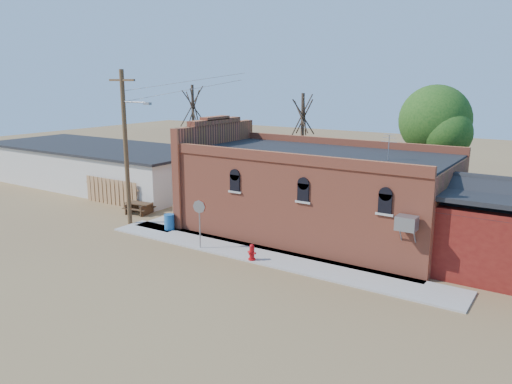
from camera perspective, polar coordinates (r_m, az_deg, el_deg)
The scene contains 15 objects.
ground at distance 24.64m, azimuth -3.14°, elevation -7.30°, with size 120.00×120.00×0.00m, color brown.
sidewalk_south at distance 24.53m, azimuth 0.96°, elevation -7.29°, with size 19.00×2.20×0.08m, color #9E9991.
sidewalk_west at distance 32.85m, azimuth -5.77°, elevation -2.12°, with size 2.60×10.00×0.08m, color #9E9991.
brick_bar at distance 27.65m, azimuth 6.34°, elevation -0.08°, with size 16.40×7.97×6.30m.
red_shed at distance 24.95m, azimuth 26.94°, elevation -2.99°, with size 5.40×6.40×4.30m.
storage_building at distance 42.78m, azimuth -17.44°, elevation 2.97°, with size 20.40×8.40×3.17m.
wood_fence at distance 35.59m, azimuth -16.22°, elevation 0.01°, with size 5.20×0.10×1.80m, color #A17848, non-canonical shape.
utility_pole at distance 29.78m, azimuth -14.61°, elevation 5.27°, with size 3.12×0.26×9.00m.
tree_bare_near at distance 35.86m, azimuth 5.36°, elevation 8.74°, with size 2.80×2.80×7.65m.
tree_bare_far at distance 42.89m, azimuth -7.24°, elevation 9.88°, with size 2.80×2.80×8.16m.
tree_leafy at distance 33.10m, azimuth 19.77°, elevation 7.67°, with size 4.40×4.40×8.15m.
fire_hydrant at distance 23.74m, azimuth -0.48°, elevation -6.89°, with size 0.45×0.43×0.78m.
stop_sign at distance 25.10m, azimuth -6.49°, elevation -2.20°, with size 0.67×0.20×2.50m.
trash_barrel at distance 28.84m, azimuth -9.88°, elevation -3.38°, with size 0.57×0.57×0.88m, color #1C548E.
picnic_table at distance 32.89m, azimuth -13.21°, elevation -1.62°, with size 1.88×1.52×0.71m.
Camera 1 is at (13.83, -18.56, 8.46)m, focal length 35.00 mm.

